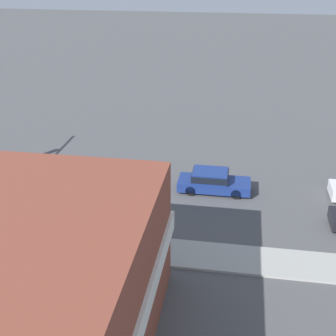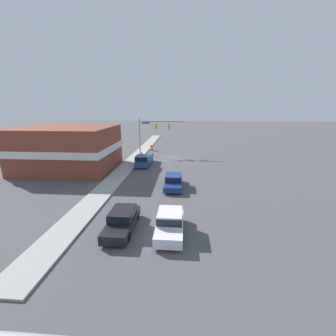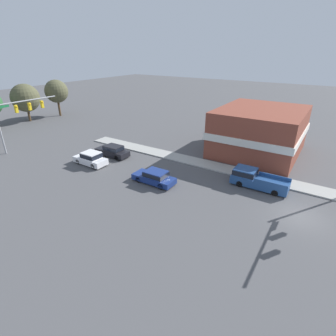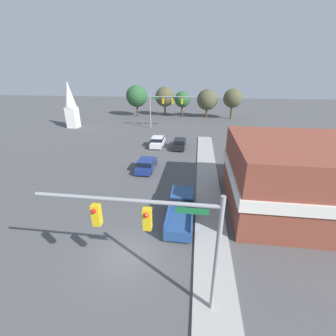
% 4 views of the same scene
% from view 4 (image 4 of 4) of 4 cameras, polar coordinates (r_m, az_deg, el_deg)
% --- Properties ---
extents(ground_plane, '(200.00, 200.00, 0.00)m').
position_cam_4_polar(ground_plane, '(16.04, -10.94, -21.22)').
color(ground_plane, '#4C4C4F').
extents(sidewalk_curb, '(2.40, 60.00, 0.14)m').
position_cam_4_polar(sidewalk_curb, '(15.47, 11.39, -22.97)').
color(sidewalk_curb, '#9E9E99').
rests_on(sidewalk_curb, ground).
extents(near_signal_assembly, '(8.25, 0.49, 6.62)m').
position_cam_4_polar(near_signal_assembly, '(10.19, -2.41, -14.91)').
color(near_signal_assembly, gray).
rests_on(near_signal_assembly, ground).
extents(far_signal_assembly, '(9.08, 0.49, 7.01)m').
position_cam_4_polar(far_signal_assembly, '(47.85, -0.79, 16.13)').
color(far_signal_assembly, gray).
rests_on(far_signal_assembly, ground).
extents(car_lead, '(1.87, 4.67, 1.43)m').
position_cam_4_polar(car_lead, '(27.56, -5.52, 0.98)').
color(car_lead, black).
rests_on(car_lead, ground).
extents(car_oncoming, '(1.80, 4.76, 1.49)m').
position_cam_4_polar(car_oncoming, '(35.66, 2.93, 6.31)').
color(car_oncoming, black).
rests_on(car_oncoming, ground).
extents(car_second_ahead, '(1.87, 4.32, 1.64)m').
position_cam_4_polar(car_second_ahead, '(36.35, -2.63, 6.76)').
color(car_second_ahead, black).
rests_on(car_second_ahead, ground).
extents(pickup_truck_parked, '(1.98, 5.68, 1.79)m').
position_cam_4_polar(pickup_truck_parked, '(18.75, 3.39, -9.91)').
color(pickup_truck_parked, black).
rests_on(pickup_truck_parked, ground).
extents(corner_brick_building, '(12.72, 10.74, 6.01)m').
position_cam_4_polar(corner_brick_building, '(22.07, 31.88, -2.06)').
color(corner_brick_building, brown).
rests_on(corner_brick_building, ground).
extents(church_steeple, '(2.35, 2.35, 9.49)m').
position_cam_4_polar(church_steeple, '(52.97, -23.53, 14.70)').
color(church_steeple, white).
rests_on(church_steeple, ground).
extents(backdrop_tree_left_far, '(5.60, 5.60, 8.00)m').
position_cam_4_polar(backdrop_tree_left_far, '(63.24, -7.96, 17.61)').
color(backdrop_tree_left_far, '#4C3823').
rests_on(backdrop_tree_left_far, ground).
extents(backdrop_tree_left_mid, '(5.20, 5.20, 7.60)m').
position_cam_4_polar(backdrop_tree_left_mid, '(63.32, -0.79, 17.64)').
color(backdrop_tree_left_mid, '#4C3823').
rests_on(backdrop_tree_left_mid, ground).
extents(backdrop_tree_center, '(4.09, 4.09, 6.55)m').
position_cam_4_polar(backdrop_tree_center, '(61.61, 3.67, 16.97)').
color(backdrop_tree_center, '#4C3823').
rests_on(backdrop_tree_center, ground).
extents(backdrop_tree_right_mid, '(5.26, 5.26, 7.16)m').
position_cam_4_polar(backdrop_tree_right_mid, '(61.40, 9.92, 16.70)').
color(backdrop_tree_right_mid, '#4C3823').
rests_on(backdrop_tree_right_mid, ground).
extents(backdrop_tree_right_far, '(4.64, 4.64, 7.42)m').
position_cam_4_polar(backdrop_tree_right_far, '(60.78, 16.10, 16.64)').
color(backdrop_tree_right_far, '#4C3823').
rests_on(backdrop_tree_right_far, ground).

